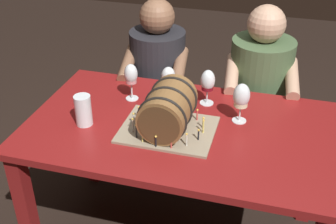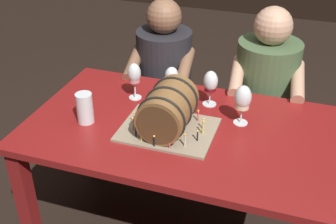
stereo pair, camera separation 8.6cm
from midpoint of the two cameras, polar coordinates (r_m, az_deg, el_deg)
dining_table at (r=2.08m, az=0.40°, el=-4.40°), size 1.44×0.85×0.75m
barrel_cake at (r=1.93m, az=-1.28°, el=0.10°), size 0.42×0.33×0.23m
wine_glass_amber at (r=2.21m, az=-1.08°, el=4.59°), size 0.07×0.07×0.17m
wine_glass_rose at (r=2.19m, az=-6.01°, el=4.75°), size 0.07×0.07×0.19m
wine_glass_white at (r=2.01m, az=8.41°, el=1.91°), size 0.08×0.08×0.20m
wine_glass_red at (r=2.15m, az=4.09°, el=3.93°), size 0.07×0.07×0.18m
beer_pint at (r=2.04m, az=-12.25°, el=0.11°), size 0.08×0.08×0.15m
person_seated_left at (r=2.74m, az=-2.21°, el=2.20°), size 0.41×0.50×1.14m
person_seated_right at (r=2.63m, az=10.64°, el=0.76°), size 0.42×0.50×1.16m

